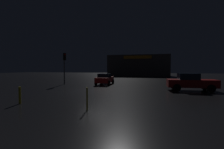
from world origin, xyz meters
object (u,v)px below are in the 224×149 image
Objects in this scene: store_building at (139,66)px; car_near at (191,82)px; car_far at (105,79)px; traffic_signal_main at (64,62)px.

store_building is 31.73m from car_near.
car_far is (-1.97, -26.98, -2.15)m from store_building.
car_far is at bearing 159.21° from car_near.
traffic_signal_main reaches higher than car_far.
store_building is at bearing 104.25° from car_near.
store_building is 28.99m from traffic_signal_main.
car_far is (5.29, 1.08, -2.19)m from traffic_signal_main.
traffic_signal_main is 1.08× the size of car_far.
store_building is at bearing 85.83° from car_far.
traffic_signal_main is at bearing -168.48° from car_far.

